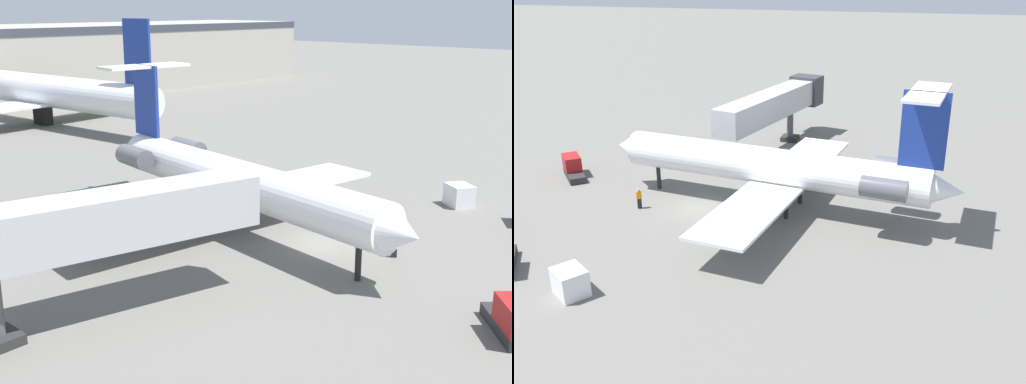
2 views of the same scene
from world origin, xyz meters
TOP-DOWN VIEW (x-y plane):
  - ground_plane at (0.00, 0.00)m, footprint 400.00×400.00m
  - regional_jet at (-1.74, 6.16)m, footprint 24.01×29.19m
  - jet_bridge at (-17.44, 2.07)m, footprint 18.66×7.25m
  - ground_crew_marshaller at (1.14, -4.69)m, footprint 0.45×0.47m
  - baggage_tug_lead at (-4.01, -13.98)m, footprint 3.91×3.72m
  - cargo_container_uld at (13.82, -2.71)m, footprint 2.50×2.61m

SIDE VIEW (x-z plane):
  - ground_plane at x=0.00m, z-range -0.10..0.00m
  - cargo_container_uld at x=13.82m, z-range 0.00..1.66m
  - baggage_tug_lead at x=-4.01m, z-range -0.11..1.79m
  - ground_crew_marshaller at x=1.14m, z-range 0.01..1.70m
  - regional_jet at x=-1.74m, z-range -1.63..8.73m
  - jet_bridge at x=-17.44m, z-range 1.56..8.05m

